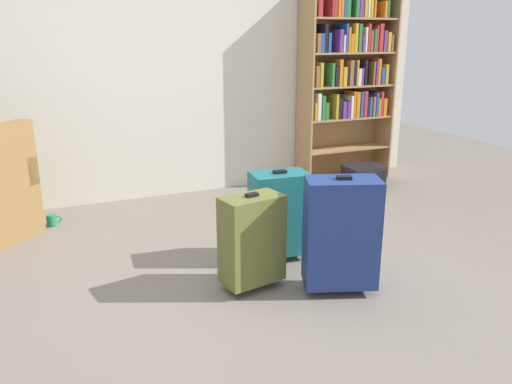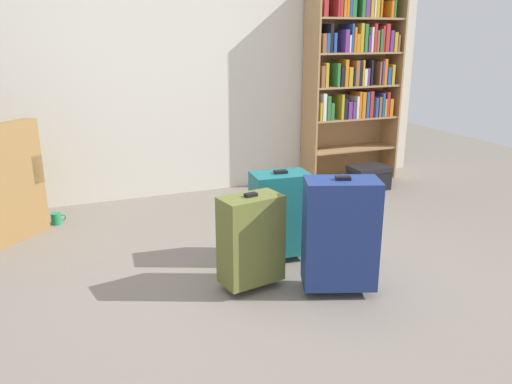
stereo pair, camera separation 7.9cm
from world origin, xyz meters
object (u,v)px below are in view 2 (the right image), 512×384
Objects in this scene: suitcase_olive at (251,239)px; storage_box at (369,177)px; suitcase_navy_blue at (340,233)px; mug at (57,219)px; suitcase_teal at (280,213)px; bookshelf at (353,73)px.

storage_box is at bearing 39.20° from suitcase_olive.
suitcase_navy_blue reaches higher than storage_box.
suitcase_teal is (1.43, -1.32, 0.29)m from mug.
suitcase_olive is at bearing -134.40° from bookshelf.
suitcase_teal is (-1.56, -1.62, -0.79)m from bookshelf.
suitcase_teal is (-1.56, -1.22, 0.21)m from storage_box.
mug is (-3.00, -0.30, -1.08)m from bookshelf.
bookshelf reaches higher than suitcase_olive.
bookshelf reaches higher than suitcase_navy_blue.
suitcase_navy_blue reaches higher than suitcase_teal.
mug is at bearing -174.33° from bookshelf.
mug is 2.48m from suitcase_navy_blue.
bookshelf reaches higher than storage_box.
bookshelf is at bearing 56.83° from suitcase_navy_blue.
suitcase_teal reaches higher than storage_box.
bookshelf reaches higher than mug.
mug is 1.97m from suitcase_teal.
bookshelf is 5.18× the size of storage_box.
suitcase_navy_blue is (0.48, -0.25, 0.06)m from suitcase_olive.
mug is 0.31× the size of storage_box.
suitcase_teal reaches higher than suitcase_olive.
suitcase_teal is 0.87× the size of suitcase_navy_blue.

